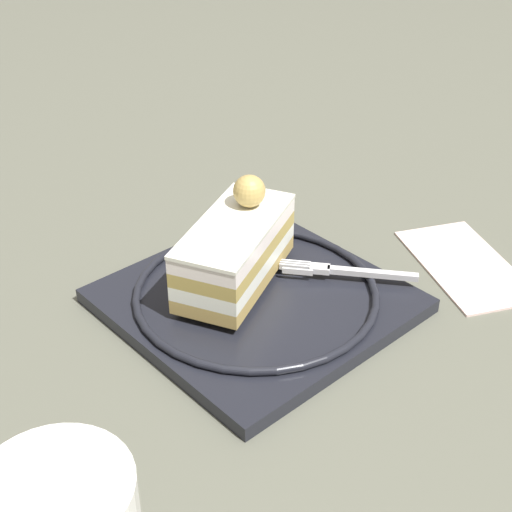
{
  "coord_description": "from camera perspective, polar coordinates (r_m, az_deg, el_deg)",
  "views": [
    {
      "loc": [
        0.29,
        -0.37,
        0.35
      ],
      "look_at": [
        -0.01,
        -0.02,
        0.05
      ],
      "focal_mm": 51.55,
      "sensor_mm": 36.0,
      "label": 1
    }
  ],
  "objects": [
    {
      "name": "dessert_plate",
      "position": [
        0.58,
        0.0,
        -3.26
      ],
      "size": [
        0.23,
        0.23,
        0.02
      ],
      "color": "black",
      "rests_on": "ground_plane"
    },
    {
      "name": "cake_slice",
      "position": [
        0.57,
        -1.59,
        0.6
      ],
      "size": [
        0.09,
        0.13,
        0.08
      ],
      "color": "tan",
      "rests_on": "dessert_plate"
    },
    {
      "name": "folded_napkin",
      "position": [
        0.65,
        15.95,
        -0.59
      ],
      "size": [
        0.15,
        0.13,
        0.0
      ],
      "primitive_type": "cube",
      "rotation": [
        0.0,
        0.0,
        2.55
      ],
      "color": "beige",
      "rests_on": "ground_plane"
    },
    {
      "name": "ground_plane",
      "position": [
        0.59,
        1.94,
        -3.71
      ],
      "size": [
        2.4,
        2.4,
        0.0
      ],
      "primitive_type": "plane",
      "color": "#545549"
    },
    {
      "name": "fork",
      "position": [
        0.59,
        6.8,
        -1.15
      ],
      "size": [
        0.1,
        0.06,
        0.0
      ],
      "color": "silver",
      "rests_on": "dessert_plate"
    }
  ]
}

